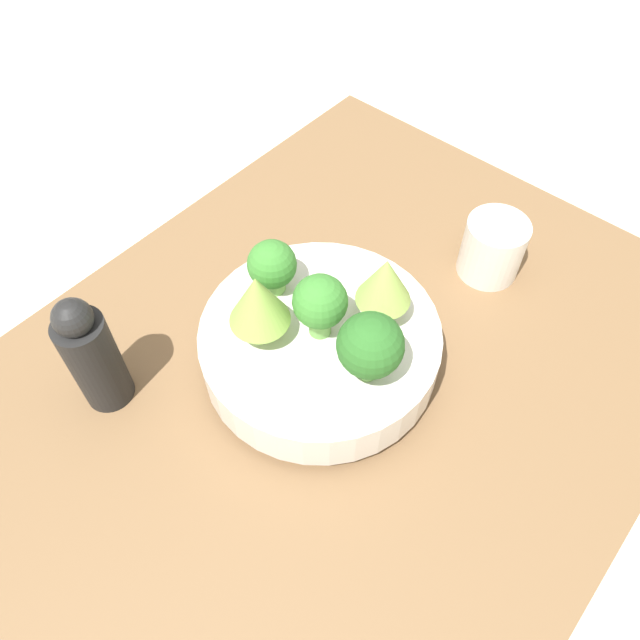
{
  "coord_description": "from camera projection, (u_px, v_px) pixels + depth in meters",
  "views": [
    {
      "loc": [
        0.29,
        0.25,
        0.67
      ],
      "look_at": [
        -0.02,
        -0.02,
        0.12
      ],
      "focal_mm": 35.0,
      "sensor_mm": 36.0,
      "label": 1
    }
  ],
  "objects": [
    {
      "name": "ground_plane",
      "position": [
        321.0,
        401.0,
        0.76
      ],
      "size": [
        6.0,
        6.0,
        0.0
      ],
      "primitive_type": "plane",
      "color": "beige"
    },
    {
      "name": "broccoli_floret_front",
      "position": [
        272.0,
        266.0,
        0.7
      ],
      "size": [
        0.06,
        0.06,
        0.07
      ],
      "color": "#7AB256",
      "rests_on": "bowl"
    },
    {
      "name": "broccoli_floret_center",
      "position": [
        320.0,
        303.0,
        0.66
      ],
      "size": [
        0.06,
        0.06,
        0.08
      ],
      "color": "#6BA34C",
      "rests_on": "bowl"
    },
    {
      "name": "romanesco_piece_far",
      "position": [
        385.0,
        283.0,
        0.66
      ],
      "size": [
        0.06,
        0.06,
        0.09
      ],
      "color": "#6BA34C",
      "rests_on": "bowl"
    },
    {
      "name": "cup",
      "position": [
        493.0,
        248.0,
        0.81
      ],
      "size": [
        0.08,
        0.08,
        0.08
      ],
      "color": "silver",
      "rests_on": "table"
    },
    {
      "name": "pepper_mill",
      "position": [
        92.0,
        355.0,
        0.67
      ],
      "size": [
        0.05,
        0.05,
        0.16
      ],
      "color": "black",
      "rests_on": "table"
    },
    {
      "name": "broccoli_floret_back",
      "position": [
        370.0,
        346.0,
        0.62
      ],
      "size": [
        0.07,
        0.07,
        0.09
      ],
      "color": "#6BA34C",
      "rests_on": "bowl"
    },
    {
      "name": "bowl",
      "position": [
        320.0,
        345.0,
        0.72
      ],
      "size": [
        0.27,
        0.27,
        0.07
      ],
      "color": "silver",
      "rests_on": "table"
    },
    {
      "name": "table",
      "position": [
        321.0,
        393.0,
        0.75
      ],
      "size": [
        0.96,
        0.7,
        0.04
      ],
      "color": "brown",
      "rests_on": "ground_plane"
    },
    {
      "name": "romanesco_piece_near",
      "position": [
        258.0,
        301.0,
        0.64
      ],
      "size": [
        0.07,
        0.07,
        0.1
      ],
      "color": "#7AB256",
      "rests_on": "bowl"
    }
  ]
}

